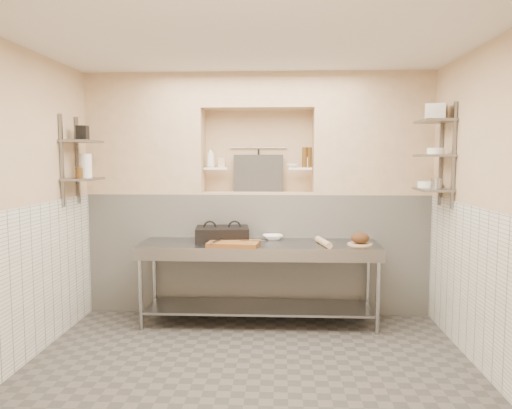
# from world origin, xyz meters

# --- Properties ---
(floor) EXTENTS (4.00, 3.90, 0.10)m
(floor) POSITION_xyz_m (0.00, 0.00, -0.05)
(floor) COLOR #4E4945
(floor) RESTS_ON ground
(ceiling) EXTENTS (4.00, 3.90, 0.10)m
(ceiling) POSITION_xyz_m (0.00, 0.00, 2.85)
(ceiling) COLOR silver
(ceiling) RESTS_ON ground
(wall_left) EXTENTS (0.10, 3.90, 2.80)m
(wall_left) POSITION_xyz_m (-2.05, 0.00, 1.40)
(wall_left) COLOR #CFAE84
(wall_left) RESTS_ON ground
(wall_right) EXTENTS (0.10, 3.90, 2.80)m
(wall_right) POSITION_xyz_m (2.05, 0.00, 1.40)
(wall_right) COLOR #CFAE84
(wall_right) RESTS_ON ground
(wall_back) EXTENTS (4.00, 0.10, 2.80)m
(wall_back) POSITION_xyz_m (0.00, 2.00, 1.40)
(wall_back) COLOR #CFAE84
(wall_back) RESTS_ON ground
(wall_front) EXTENTS (4.00, 0.10, 2.80)m
(wall_front) POSITION_xyz_m (0.00, -2.00, 1.40)
(wall_front) COLOR #CFAE84
(wall_front) RESTS_ON ground
(backwall_lower) EXTENTS (4.00, 0.40, 1.40)m
(backwall_lower) POSITION_xyz_m (0.00, 1.75, 0.70)
(backwall_lower) COLOR silver
(backwall_lower) RESTS_ON floor
(alcove_sill) EXTENTS (1.30, 0.40, 0.02)m
(alcove_sill) POSITION_xyz_m (0.00, 1.75, 1.41)
(alcove_sill) COLOR #CFAE84
(alcove_sill) RESTS_ON backwall_lower
(backwall_pillar_left) EXTENTS (1.35, 0.40, 1.40)m
(backwall_pillar_left) POSITION_xyz_m (-1.33, 1.75, 2.10)
(backwall_pillar_left) COLOR #CFAE84
(backwall_pillar_left) RESTS_ON backwall_lower
(backwall_pillar_right) EXTENTS (1.35, 0.40, 1.40)m
(backwall_pillar_right) POSITION_xyz_m (1.33, 1.75, 2.10)
(backwall_pillar_right) COLOR #CFAE84
(backwall_pillar_right) RESTS_ON backwall_lower
(backwall_header) EXTENTS (1.30, 0.40, 0.40)m
(backwall_header) POSITION_xyz_m (0.00, 1.75, 2.60)
(backwall_header) COLOR #CFAE84
(backwall_header) RESTS_ON backwall_lower
(wainscot_left) EXTENTS (0.02, 3.90, 1.40)m
(wainscot_left) POSITION_xyz_m (-1.99, 0.00, 0.70)
(wainscot_left) COLOR silver
(wainscot_left) RESTS_ON floor
(wainscot_right) EXTENTS (0.02, 3.90, 1.40)m
(wainscot_right) POSITION_xyz_m (1.99, 0.00, 0.70)
(wainscot_right) COLOR silver
(wainscot_right) RESTS_ON floor
(alcove_shelf_left) EXTENTS (0.28, 0.16, 0.02)m
(alcove_shelf_left) POSITION_xyz_m (-0.50, 1.75, 1.70)
(alcove_shelf_left) COLOR white
(alcove_shelf_left) RESTS_ON backwall_lower
(alcove_shelf_right) EXTENTS (0.28, 0.16, 0.02)m
(alcove_shelf_right) POSITION_xyz_m (0.50, 1.75, 1.70)
(alcove_shelf_right) COLOR white
(alcove_shelf_right) RESTS_ON backwall_lower
(utensil_rail) EXTENTS (0.70, 0.02, 0.02)m
(utensil_rail) POSITION_xyz_m (0.00, 1.92, 1.95)
(utensil_rail) COLOR gray
(utensil_rail) RESTS_ON wall_back
(hanging_steel) EXTENTS (0.02, 0.02, 0.30)m
(hanging_steel) POSITION_xyz_m (0.00, 1.90, 1.78)
(hanging_steel) COLOR black
(hanging_steel) RESTS_ON utensil_rail
(splash_panel) EXTENTS (0.60, 0.08, 0.45)m
(splash_panel) POSITION_xyz_m (0.00, 1.85, 1.64)
(splash_panel) COLOR #383330
(splash_panel) RESTS_ON alcove_sill
(shelf_rail_left_a) EXTENTS (0.03, 0.03, 0.95)m
(shelf_rail_left_a) POSITION_xyz_m (-1.98, 1.25, 1.80)
(shelf_rail_left_a) COLOR slate
(shelf_rail_left_a) RESTS_ON wall_left
(shelf_rail_left_b) EXTENTS (0.03, 0.03, 0.95)m
(shelf_rail_left_b) POSITION_xyz_m (-1.98, 0.85, 1.80)
(shelf_rail_left_b) COLOR slate
(shelf_rail_left_b) RESTS_ON wall_left
(wall_shelf_left_lower) EXTENTS (0.30, 0.50, 0.02)m
(wall_shelf_left_lower) POSITION_xyz_m (-1.84, 1.05, 1.60)
(wall_shelf_left_lower) COLOR slate
(wall_shelf_left_lower) RESTS_ON wall_left
(wall_shelf_left_upper) EXTENTS (0.30, 0.50, 0.03)m
(wall_shelf_left_upper) POSITION_xyz_m (-1.84, 1.05, 2.00)
(wall_shelf_left_upper) COLOR slate
(wall_shelf_left_upper) RESTS_ON wall_left
(shelf_rail_right_a) EXTENTS (0.03, 0.03, 1.05)m
(shelf_rail_right_a) POSITION_xyz_m (1.98, 1.25, 1.85)
(shelf_rail_right_a) COLOR slate
(shelf_rail_right_a) RESTS_ON wall_right
(shelf_rail_right_b) EXTENTS (0.03, 0.03, 1.05)m
(shelf_rail_right_b) POSITION_xyz_m (1.98, 0.85, 1.85)
(shelf_rail_right_b) COLOR slate
(shelf_rail_right_b) RESTS_ON wall_right
(wall_shelf_right_lower) EXTENTS (0.30, 0.50, 0.02)m
(wall_shelf_right_lower) POSITION_xyz_m (1.84, 1.05, 1.50)
(wall_shelf_right_lower) COLOR slate
(wall_shelf_right_lower) RESTS_ON wall_right
(wall_shelf_right_mid) EXTENTS (0.30, 0.50, 0.02)m
(wall_shelf_right_mid) POSITION_xyz_m (1.84, 1.05, 1.85)
(wall_shelf_right_mid) COLOR slate
(wall_shelf_right_mid) RESTS_ON wall_right
(wall_shelf_right_upper) EXTENTS (0.30, 0.50, 0.03)m
(wall_shelf_right_upper) POSITION_xyz_m (1.84, 1.05, 2.20)
(wall_shelf_right_upper) COLOR slate
(wall_shelf_right_upper) RESTS_ON wall_right
(prep_table) EXTENTS (2.60, 0.70, 0.90)m
(prep_table) POSITION_xyz_m (0.04, 1.18, 0.64)
(prep_table) COLOR gray
(prep_table) RESTS_ON floor
(panini_press) EXTENTS (0.62, 0.48, 0.16)m
(panini_press) POSITION_xyz_m (-0.38, 1.30, 0.98)
(panini_press) COLOR black
(panini_press) RESTS_ON prep_table
(cutting_board) EXTENTS (0.56, 0.42, 0.05)m
(cutting_board) POSITION_xyz_m (-0.22, 1.01, 0.92)
(cutting_board) COLOR #915A26
(cutting_board) RESTS_ON prep_table
(knife_blade) EXTENTS (0.27, 0.08, 0.01)m
(knife_blade) POSITION_xyz_m (-0.02, 1.05, 0.95)
(knife_blade) COLOR gray
(knife_blade) RESTS_ON cutting_board
(tongs) EXTENTS (0.11, 0.28, 0.03)m
(tongs) POSITION_xyz_m (-0.39, 0.97, 0.96)
(tongs) COLOR gray
(tongs) RESTS_ON cutting_board
(mixing_bowl) EXTENTS (0.27, 0.27, 0.06)m
(mixing_bowl) POSITION_xyz_m (0.18, 1.42, 0.93)
(mixing_bowl) COLOR white
(mixing_bowl) RESTS_ON prep_table
(rolling_pin) EXTENTS (0.15, 0.45, 0.07)m
(rolling_pin) POSITION_xyz_m (0.73, 1.09, 0.93)
(rolling_pin) COLOR tan
(rolling_pin) RESTS_ON prep_table
(bread_board) EXTENTS (0.26, 0.26, 0.02)m
(bread_board) POSITION_xyz_m (1.12, 1.13, 0.91)
(bread_board) COLOR tan
(bread_board) RESTS_ON prep_table
(bread_loaf) EXTENTS (0.20, 0.20, 0.12)m
(bread_loaf) POSITION_xyz_m (1.12, 1.13, 0.97)
(bread_loaf) COLOR #4C2D19
(bread_loaf) RESTS_ON bread_board
(bottle_soap) EXTENTS (0.12, 0.12, 0.24)m
(bottle_soap) POSITION_xyz_m (-0.56, 1.71, 1.83)
(bottle_soap) COLOR white
(bottle_soap) RESTS_ON alcove_shelf_left
(jar_alcove) EXTENTS (0.08, 0.08, 0.12)m
(jar_alcove) POSITION_xyz_m (-0.44, 1.78, 1.77)
(jar_alcove) COLOR #CFAE84
(jar_alcove) RESTS_ON alcove_shelf_left
(bowl_alcove) EXTENTS (0.17, 0.17, 0.04)m
(bowl_alcove) POSITION_xyz_m (0.41, 1.72, 1.73)
(bowl_alcove) COLOR white
(bowl_alcove) RESTS_ON alcove_shelf_right
(condiment_a) EXTENTS (0.06, 0.06, 0.24)m
(condiment_a) POSITION_xyz_m (0.60, 1.76, 1.83)
(condiment_a) COLOR #4C3011
(condiment_a) RESTS_ON alcove_shelf_right
(condiment_b) EXTENTS (0.06, 0.06, 0.24)m
(condiment_b) POSITION_xyz_m (0.55, 1.73, 1.83)
(condiment_b) COLOR #4C3011
(condiment_b) RESTS_ON alcove_shelf_right
(condiment_c) EXTENTS (0.07, 0.07, 0.12)m
(condiment_c) POSITION_xyz_m (0.59, 1.76, 1.77)
(condiment_c) COLOR white
(condiment_c) RESTS_ON alcove_shelf_right
(jug_left) EXTENTS (0.13, 0.13, 0.26)m
(jug_left) POSITION_xyz_m (-1.84, 1.13, 1.74)
(jug_left) COLOR white
(jug_left) RESTS_ON wall_shelf_left_lower
(jar_left) EXTENTS (0.08, 0.08, 0.11)m
(jar_left) POSITION_xyz_m (-1.84, 0.95, 1.67)
(jar_left) COLOR #4C3011
(jar_left) RESTS_ON wall_shelf_left_lower
(box_left_upper) EXTENTS (0.12, 0.12, 0.16)m
(box_left_upper) POSITION_xyz_m (-1.84, 1.07, 2.09)
(box_left_upper) COLOR black
(box_left_upper) RESTS_ON wall_shelf_left_upper
(bowl_right) EXTENTS (0.22, 0.22, 0.07)m
(bowl_right) POSITION_xyz_m (1.84, 1.20, 1.55)
(bowl_right) COLOR white
(bowl_right) RESTS_ON wall_shelf_right_lower
(canister_right) EXTENTS (0.11, 0.11, 0.11)m
(canister_right) POSITION_xyz_m (1.84, 0.93, 1.57)
(canister_right) COLOR gray
(canister_right) RESTS_ON wall_shelf_right_lower
(bowl_right_mid) EXTENTS (0.17, 0.17, 0.06)m
(bowl_right_mid) POSITION_xyz_m (1.84, 0.98, 1.89)
(bowl_right_mid) COLOR white
(bowl_right_mid) RESTS_ON wall_shelf_right_mid
(basket_right) EXTENTS (0.27, 0.30, 0.15)m
(basket_right) POSITION_xyz_m (1.84, 1.00, 2.29)
(basket_right) COLOR gray
(basket_right) RESTS_ON wall_shelf_right_upper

